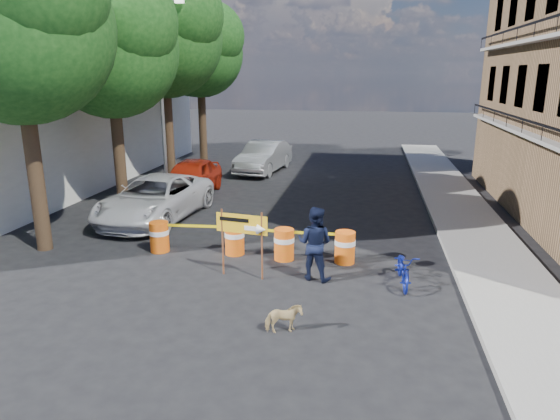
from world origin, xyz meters
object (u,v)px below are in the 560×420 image
at_px(barrel_far_left, 159,236).
at_px(suv_white, 155,199).
at_px(dog, 284,319).
at_px(barrel_far_right, 345,247).
at_px(sedan_silver, 264,157).
at_px(sedan_red, 191,178).
at_px(pedestrian, 315,243).
at_px(bicycle, 405,253).
at_px(barrel_mid_right, 284,244).
at_px(detour_sign, 248,230).
at_px(barrel_mid_left, 235,239).

xyz_separation_m(barrel_far_left, suv_white, (-1.49, 3.15, 0.30)).
height_order(barrel_far_left, dog, barrel_far_left).
distance_m(barrel_far_right, sedan_silver, 13.50).
bearing_deg(barrel_far_right, sedan_red, 135.48).
relative_size(barrel_far_left, pedestrian, 0.47).
bearing_deg(barrel_far_right, suv_white, 155.83).
bearing_deg(sedan_red, bicycle, -45.02).
distance_m(barrel_far_left, barrel_mid_right, 3.75).
xyz_separation_m(barrel_far_right, sedan_red, (-6.93, 6.82, 0.31)).
bearing_deg(suv_white, detour_sign, -40.43).
xyz_separation_m(dog, sedan_red, (-5.91, 10.96, 0.47)).
bearing_deg(barrel_far_left, barrel_mid_right, -0.27).
xyz_separation_m(suv_white, sedan_red, (0.00, 3.71, 0.01)).
relative_size(barrel_far_left, sedan_red, 0.20).
height_order(pedestrian, dog, pedestrian).
bearing_deg(barrel_far_right, sedan_silver, 111.45).
bearing_deg(barrel_mid_right, barrel_far_left, 179.73).
relative_size(bicycle, dog, 2.27).
xyz_separation_m(barrel_far_left, bicycle, (6.96, -1.23, 0.37)).
xyz_separation_m(barrel_far_right, pedestrian, (-0.71, -1.26, 0.48)).
height_order(barrel_far_left, suv_white, suv_white).
bearing_deg(pedestrian, sedan_silver, -58.35).
distance_m(pedestrian, bicycle, 2.23).
bearing_deg(sedan_silver, barrel_far_right, -60.78).
bearing_deg(barrel_mid_right, barrel_mid_left, 173.05).
bearing_deg(sedan_silver, dog, -69.04).
distance_m(barrel_mid_left, bicycle, 4.92).
xyz_separation_m(barrel_far_left, barrel_far_right, (5.45, 0.03, 0.00)).
height_order(barrel_far_left, bicycle, bicycle).
xyz_separation_m(barrel_mid_left, suv_white, (-3.74, 2.98, 0.30)).
bearing_deg(bicycle, sedan_red, 132.37).
bearing_deg(barrel_mid_right, sedan_red, 127.29).
relative_size(barrel_far_left, bicycle, 0.54).
xyz_separation_m(detour_sign, sedan_red, (-4.55, 8.32, -0.52)).
height_order(barrel_mid_left, sedan_red, sedan_red).
relative_size(detour_sign, sedan_red, 0.39).
xyz_separation_m(barrel_mid_right, dog, (0.68, -4.09, -0.16)).
height_order(detour_sign, suv_white, detour_sign).
bearing_deg(pedestrian, bicycle, -165.33).
height_order(barrel_far_left, pedestrian, pedestrian).
xyz_separation_m(barrel_mid_right, barrel_far_right, (1.70, 0.05, 0.00)).
distance_m(barrel_mid_right, sedan_red, 8.64).
relative_size(barrel_mid_left, dog, 1.21).
height_order(bicycle, dog, bicycle).
xyz_separation_m(pedestrian, sedan_red, (-6.22, 8.08, -0.18)).
distance_m(bicycle, dog, 3.88).
bearing_deg(dog, sedan_silver, -6.89).
xyz_separation_m(detour_sign, sedan_silver, (-2.55, 14.06, -0.49)).
xyz_separation_m(suv_white, sedan_silver, (2.00, 9.45, 0.04)).
height_order(barrel_far_right, sedan_silver, sedan_silver).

